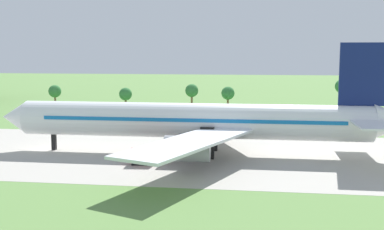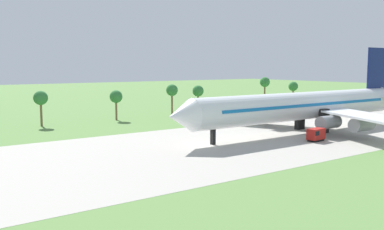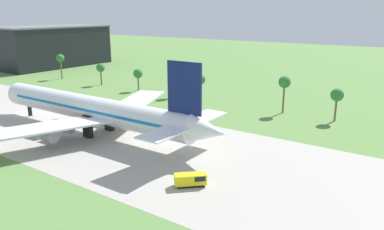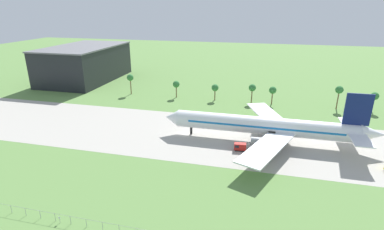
% 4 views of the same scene
% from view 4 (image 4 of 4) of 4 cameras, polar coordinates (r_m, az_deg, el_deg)
% --- Properties ---
extents(ground_plane, '(600.00, 600.00, 0.00)m').
position_cam_4_polar(ground_plane, '(115.43, -1.28, -3.57)').
color(ground_plane, '#5B8442').
extents(taxiway_strip, '(320.00, 44.00, 0.02)m').
position_cam_4_polar(taxiway_strip, '(115.42, -1.28, -3.57)').
color(taxiway_strip, '#A8A399').
rests_on(taxiway_strip, ground_plane).
extents(jet_airliner, '(75.79, 60.24, 20.05)m').
position_cam_4_polar(jet_airliner, '(109.77, 14.27, -2.07)').
color(jet_airliner, white).
rests_on(jet_airliner, ground_plane).
extents(baggage_tug, '(4.18, 2.40, 2.61)m').
position_cam_4_polar(baggage_tug, '(103.31, 9.07, -5.98)').
color(baggage_tug, black).
rests_on(baggage_tug, ground_plane).
extents(perimeter_fence, '(80.10, 0.10, 2.10)m').
position_cam_4_polar(perimeter_fence, '(70.79, -13.73, -20.09)').
color(perimeter_fence, gray).
rests_on(perimeter_fence, ground_plane).
extents(no_stopping_sign, '(0.44, 0.08, 1.68)m').
position_cam_4_polar(no_stopping_sign, '(77.76, -23.92, -17.65)').
color(no_stopping_sign, gray).
rests_on(no_stopping_sign, ground_plane).
extents(terminal_building, '(36.72, 61.20, 21.93)m').
position_cam_4_polar(terminal_building, '(209.14, -19.69, 9.28)').
color(terminal_building, black).
rests_on(terminal_building, ground_plane).
extents(palm_tree_row, '(124.44, 3.60, 11.25)m').
position_cam_4_polar(palm_tree_row, '(152.60, 10.38, 5.14)').
color(palm_tree_row, brown).
rests_on(palm_tree_row, ground_plane).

